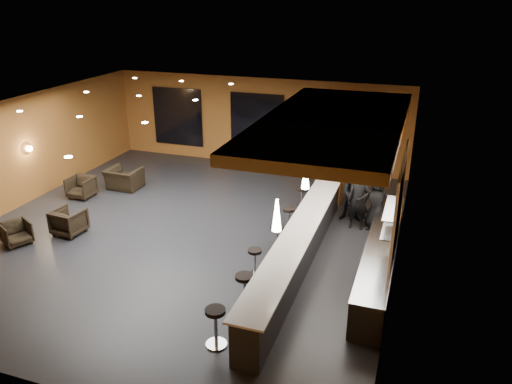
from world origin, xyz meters
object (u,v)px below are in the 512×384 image
(bar_counter, at_px, (298,250))
(staff_a, at_px, (358,200))
(armchair_c, at_px, (81,187))
(bar_stool_2, at_px, (255,259))
(bar_stool_3, at_px, (277,235))
(pendant_2, at_px, (326,147))
(armchair_b, at_px, (69,221))
(bar_stool_4, at_px, (289,216))
(staff_c, at_px, (377,202))
(pendant_0, at_px, (277,215))
(column, at_px, (335,152))
(staff_b, at_px, (355,193))
(bar_stool_0, at_px, (216,322))
(bar_stool_5, at_px, (302,196))
(armchair_a, at_px, (16,233))
(bar_stool_1, at_px, (245,287))
(armchair_d, at_px, (124,179))
(prep_counter, at_px, (380,256))
(pendant_1, at_px, (306,175))

(bar_counter, distance_m, staff_a, 3.02)
(armchair_c, distance_m, bar_stool_2, 7.83)
(bar_counter, height_order, bar_stool_3, bar_counter)
(pendant_2, distance_m, armchair_c, 8.48)
(armchair_b, distance_m, bar_stool_4, 6.40)
(staff_a, distance_m, staff_c, 0.54)
(pendant_0, height_order, bar_stool_3, pendant_0)
(column, bearing_deg, staff_b, -55.11)
(bar_stool_0, height_order, bar_stool_5, bar_stool_0)
(bar_counter, distance_m, bar_stool_5, 3.58)
(bar_counter, height_order, pendant_0, pendant_0)
(column, xyz_separation_m, pendant_2, (0.00, -1.60, 0.60))
(armchair_a, relative_size, bar_stool_2, 1.00)
(staff_b, relative_size, bar_stool_1, 2.13)
(pendant_0, bearing_deg, bar_counter, 90.00)
(armchair_d, bearing_deg, pendant_2, 178.30)
(pendant_0, xyz_separation_m, bar_stool_4, (-0.80, 3.95, -1.88))
(pendant_2, height_order, bar_stool_5, pendant_2)
(staff_a, relative_size, bar_stool_5, 2.25)
(armchair_a, bearing_deg, pendant_0, -67.67)
(pendant_0, xyz_separation_m, pendant_2, (0.00, 5.00, 0.00))
(bar_stool_1, xyz_separation_m, bar_stool_3, (-0.08, 2.77, -0.05))
(bar_stool_4, xyz_separation_m, bar_stool_5, (0.02, 1.54, 0.05))
(staff_b, bearing_deg, pendant_2, -168.90)
(pendant_0, height_order, staff_c, pendant_0)
(bar_stool_1, bearing_deg, column, 84.24)
(bar_stool_1, bearing_deg, staff_c, 65.73)
(pendant_0, bearing_deg, armchair_c, 153.16)
(pendant_0, bearing_deg, bar_stool_1, -170.11)
(pendant_0, distance_m, bar_stool_0, 2.46)
(prep_counter, bearing_deg, armchair_b, -174.96)
(bar_stool_0, bearing_deg, bar_stool_1, 85.32)
(pendant_1, height_order, bar_stool_0, pendant_1)
(pendant_1, bearing_deg, bar_stool_2, -127.09)
(pendant_0, relative_size, staff_b, 0.38)
(armchair_d, height_order, bar_stool_2, armchair_d)
(pendant_0, distance_m, pendant_1, 2.50)
(staff_c, xyz_separation_m, bar_stool_3, (-2.36, -2.29, -0.35))
(column, xyz_separation_m, staff_c, (1.60, -1.67, -0.90))
(bar_stool_2, relative_size, bar_stool_3, 0.94)
(staff_b, relative_size, armchair_d, 1.58)
(prep_counter, bearing_deg, armchair_c, 170.81)
(bar_stool_3, bearing_deg, bar_counter, -40.49)
(staff_b, xyz_separation_m, bar_stool_0, (-1.71, -6.75, -0.36))
(staff_c, xyz_separation_m, bar_stool_2, (-2.52, -3.65, -0.38))
(armchair_d, bearing_deg, bar_stool_4, 168.89)
(prep_counter, height_order, armchair_c, prep_counter)
(prep_counter, height_order, bar_stool_1, prep_counter)
(staff_a, distance_m, armchair_b, 8.47)
(staff_a, height_order, armchair_a, staff_a)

